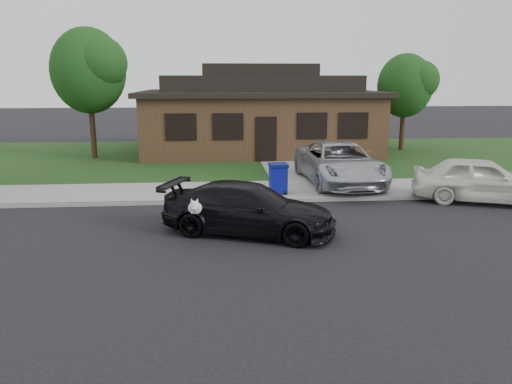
{
  "coord_description": "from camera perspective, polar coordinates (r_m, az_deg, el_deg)",
  "views": [
    {
      "loc": [
        1.55,
        -12.56,
        4.05
      ],
      "look_at": [
        2.63,
        0.3,
        1.1
      ],
      "focal_mm": 35.0,
      "sensor_mm": 36.0,
      "label": 1
    }
  ],
  "objects": [
    {
      "name": "driveway",
      "position": [
        23.33,
        6.29,
        2.99
      ],
      "size": [
        4.5,
        13.0,
        0.14
      ],
      "primitive_type": "cube",
      "color": "gray",
      "rests_on": "ground"
    },
    {
      "name": "curb",
      "position": [
        16.62,
        -10.0,
        -1.21
      ],
      "size": [
        60.0,
        0.12,
        0.12
      ],
      "primitive_type": "cube",
      "color": "gray",
      "rests_on": "ground"
    },
    {
      "name": "minivan",
      "position": [
        19.19,
        9.52,
        3.29
      ],
      "size": [
        2.8,
        5.64,
        1.54
      ],
      "primitive_type": "imported",
      "rotation": [
        0.0,
        0.0,
        0.04
      ],
      "color": "#B7B9BF",
      "rests_on": "driveway"
    },
    {
      "name": "sedan",
      "position": [
        13.22,
        -0.86,
        -1.93
      ],
      "size": [
        4.99,
        3.41,
        1.34
      ],
      "rotation": [
        0.0,
        0.0,
        1.21
      ],
      "color": "black",
      "rests_on": "ground"
    },
    {
      "name": "house",
      "position": [
        27.73,
        0.3,
        8.92
      ],
      "size": [
        12.6,
        8.6,
        4.65
      ],
      "color": "#422B1C",
      "rests_on": "ground"
    },
    {
      "name": "ground",
      "position": [
        13.28,
        -11.3,
        -5.13
      ],
      "size": [
        120.0,
        120.0,
        0.0
      ],
      "primitive_type": "plane",
      "color": "black",
      "rests_on": "ground"
    },
    {
      "name": "tree_0",
      "position": [
        26.11,
        -18.32,
        13.2
      ],
      "size": [
        3.78,
        3.6,
        6.34
      ],
      "color": "#332114",
      "rests_on": "ground"
    },
    {
      "name": "lawn",
      "position": [
        25.91,
        -8.18,
        3.91
      ],
      "size": [
        60.0,
        13.0,
        0.13
      ],
      "primitive_type": "cube",
      "color": "#193814",
      "rests_on": "ground"
    },
    {
      "name": "white_compact",
      "position": [
        18.17,
        24.4,
        1.27
      ],
      "size": [
        4.77,
        3.24,
        1.51
      ],
      "primitive_type": "imported",
      "rotation": [
        0.0,
        0.0,
        1.21
      ],
      "color": "silver",
      "rests_on": "ground"
    },
    {
      "name": "sidewalk",
      "position": [
        18.07,
        -9.59,
        -0.05
      ],
      "size": [
        60.0,
        3.0,
        0.12
      ],
      "primitive_type": "cube",
      "color": "gray",
      "rests_on": "ground"
    },
    {
      "name": "tree_1",
      "position": [
        28.96,
        17.02,
        11.67
      ],
      "size": [
        3.15,
        3.0,
        5.25
      ],
      "color": "#332114",
      "rests_on": "ground"
    },
    {
      "name": "recycling_bin",
      "position": [
        17.29,
        2.55,
        1.54
      ],
      "size": [
        0.65,
        0.69,
        1.06
      ],
      "rotation": [
        0.0,
        0.0,
        0.03
      ],
      "color": "#0C1287",
      "rests_on": "sidewalk"
    }
  ]
}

